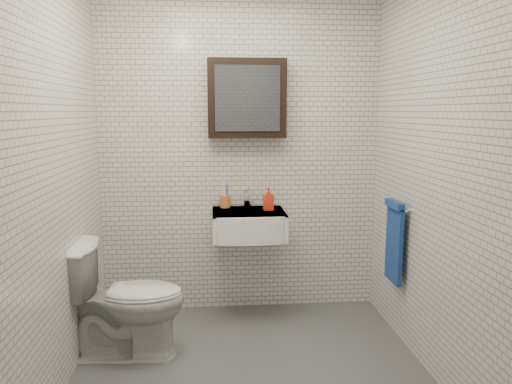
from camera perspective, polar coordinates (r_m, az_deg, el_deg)
ground at (r=3.36m, az=-0.70°, el=-19.19°), size 2.20×2.00×0.01m
room_shell at (r=2.96m, az=-0.76°, el=6.55°), size 2.22×2.02×2.51m
washbasin at (r=3.79m, az=-0.80°, el=-3.72°), size 0.55×0.50×0.20m
faucet at (r=3.95m, az=-1.02°, el=-0.80°), size 0.06×0.20×0.15m
mirror_cabinet at (r=3.89m, az=-1.05°, el=10.63°), size 0.60×0.15×0.60m
towel_rail at (r=3.64m, az=15.53°, el=-5.11°), size 0.09×0.30×0.58m
toothbrush_cup at (r=3.95m, az=-3.55°, el=-1.02°), size 0.08×0.08×0.21m
soap_bottle at (r=3.85m, az=1.42°, el=-0.78°), size 0.08×0.08×0.17m
toilet at (r=3.45m, az=-14.68°, el=-11.72°), size 0.78×0.47×0.78m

